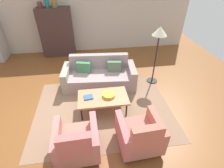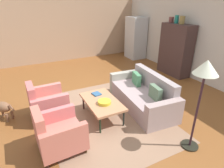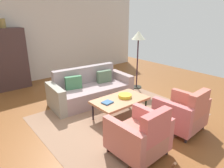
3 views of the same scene
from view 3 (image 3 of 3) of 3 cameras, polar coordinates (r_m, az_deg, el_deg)
ground_plane at (r=4.43m, az=-4.82°, el=-10.35°), size 10.64×10.64×0.00m
wall_back at (r=7.22m, az=-22.42°, el=11.67°), size 8.87×0.12×2.80m
area_rug at (r=4.60m, az=1.83°, el=-9.01°), size 3.40×2.60×0.01m
couch at (r=5.31m, az=-6.20°, el=-1.73°), size 2.16×1.06×0.86m
coffee_table at (r=4.39m, az=2.32°, el=-4.72°), size 1.20×0.70×0.44m
armchair_left at (r=3.32m, az=8.20°, el=-14.59°), size 0.82×0.82×0.88m
armchair_right at (r=4.18m, az=19.53°, el=-8.02°), size 0.84×0.84×0.88m
fruit_bowl at (r=4.45m, az=3.69°, el=-3.39°), size 0.30×0.30×0.07m
book_stack at (r=4.18m, az=-1.34°, el=-5.25°), size 0.23×0.21×0.03m
cabinet at (r=6.75m, az=-28.11°, el=6.07°), size 1.20×0.51×1.80m
vase_small at (r=6.65m, az=-28.67°, el=14.86°), size 0.18×0.18×0.26m
floor_lamp at (r=6.00m, az=7.46°, el=12.07°), size 0.40×0.40×1.72m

